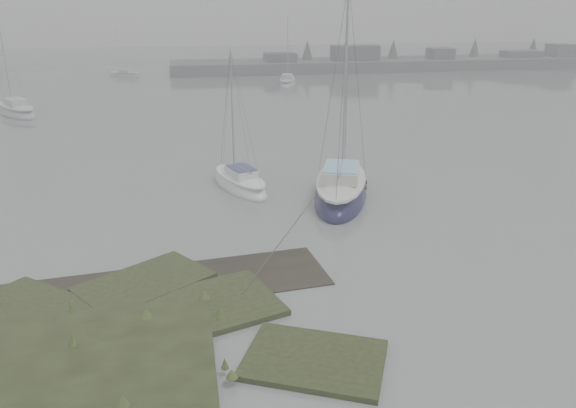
{
  "coord_description": "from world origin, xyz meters",
  "views": [
    {
      "loc": [
        -2.33,
        -12.29,
        8.68
      ],
      "look_at": [
        1.08,
        6.45,
        1.8
      ],
      "focal_mm": 35.0,
      "sensor_mm": 36.0,
      "label": 1
    }
  ],
  "objects": [
    {
      "name": "ground",
      "position": [
        0.0,
        30.0,
        0.0
      ],
      "size": [
        160.0,
        160.0,
        0.0
      ],
      "primitive_type": "plane",
      "color": "slate",
      "rests_on": "ground"
    },
    {
      "name": "far_shoreline",
      "position": [
        26.84,
        61.9,
        0.85
      ],
      "size": [
        60.0,
        8.0,
        4.15
      ],
      "color": "#4C4F51",
      "rests_on": "ground"
    },
    {
      "name": "sailboat_far_a",
      "position": [
        -15.91,
        36.34,
        0.27
      ],
      "size": [
        5.05,
        6.26,
        8.68
      ],
      "rotation": [
        0.0,
        0.0,
        0.58
      ],
      "color": "#A3A8AC",
      "rests_on": "ground"
    },
    {
      "name": "sailboat_far_b",
      "position": [
        8.86,
        49.56,
        0.24
      ],
      "size": [
        3.1,
        5.7,
        7.66
      ],
      "rotation": [
        0.0,
        0.0,
        -0.26
      ],
      "color": "silver",
      "rests_on": "ground"
    },
    {
      "name": "sailboat_far_c",
      "position": [
        -9.52,
        60.31,
        0.19
      ],
      "size": [
        4.38,
        3.47,
        6.05
      ],
      "rotation": [
        0.0,
        0.0,
        1.01
      ],
      "color": "#B2B9BE",
      "rests_on": "ground"
    },
    {
      "name": "sailboat_main",
      "position": [
        4.6,
        11.89,
        0.32
      ],
      "size": [
        4.66,
        7.72,
        10.35
      ],
      "rotation": [
        0.0,
        0.0,
        -0.33
      ],
      "color": "black",
      "rests_on": "ground"
    },
    {
      "name": "sailboat_white",
      "position": [
        0.07,
        14.11,
        0.22
      ],
      "size": [
        3.21,
        5.28,
        7.08
      ],
      "rotation": [
        0.0,
        0.0,
        0.34
      ],
      "color": "white",
      "rests_on": "ground"
    }
  ]
}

